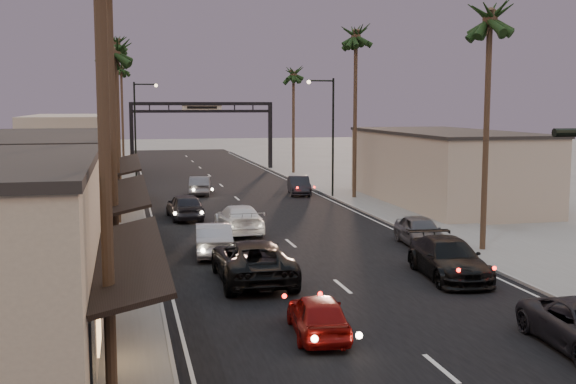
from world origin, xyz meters
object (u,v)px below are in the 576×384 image
palm_far (121,65)px  palm_lc (114,45)px  streetlight_right (329,127)px  curbside_black (449,259)px  palm_ld (116,39)px  palm_rc (293,70)px  palm_ra (490,10)px  oncoming_red (318,315)px  arch (202,118)px  oncoming_pickup (253,261)px  oncoming_silver (213,239)px  streetlight_left (138,124)px  palm_rb (356,31)px

palm_far → palm_lc: bearing=-90.4°
streetlight_right → curbside_black: 26.06m
palm_ld → palm_rc: bearing=27.6°
palm_ra → oncoming_red: (-11.11, -10.59, -10.77)m
arch → palm_rc: bearing=-34.9°
palm_ld → oncoming_pickup: palm_ld is taller
oncoming_silver → arch: bearing=-90.7°
palm_ra → streetlight_left: bearing=114.5°
palm_rb → oncoming_pickup: (-11.88, -23.40, -11.56)m
palm_ra → palm_rc: 40.01m
streetlight_left → oncoming_pickup: streetlight_left is taller
arch → oncoming_red: (-2.51, -56.59, -4.86)m
streetlight_left → palm_rb: 22.07m
curbside_black → oncoming_red: bearing=-134.8°
streetlight_right → oncoming_silver: streetlight_right is taller
palm_lc → palm_rc: bearing=58.4°
oncoming_silver → oncoming_red: bearing=102.3°
oncoming_pickup → oncoming_red: bearing=96.7°
palm_rb → curbside_black: (-3.94, -24.57, -11.61)m
palm_ld → palm_rb: (17.20, -11.00, 0.00)m
oncoming_red → palm_ld: bearing=-76.1°
palm_rc → oncoming_silver: size_ratio=2.60×
streetlight_right → palm_rb: size_ratio=0.63×
palm_ra → oncoming_red: bearing=-136.4°
palm_rb → oncoming_silver: bearing=-125.5°
palm_rc → oncoming_pickup: 46.01m
streetlight_left → palm_lc: palm_lc is taller
palm_ra → curbside_black: palm_ra is taller
arch → palm_ld: 18.61m
streetlight_right → streetlight_left: same height
palm_rb → curbside_black: 27.46m
oncoming_silver → palm_rc: bearing=-103.9°
oncoming_red → oncoming_pickup: 7.23m
palm_far → oncoming_pickup: 58.58m
streetlight_right → oncoming_silver: size_ratio=1.92×
streetlight_left → curbside_black: 40.52m
palm_rc → oncoming_pickup: size_ratio=1.99×
palm_far → oncoming_silver: (4.11, -51.90, -10.67)m
palm_ra → palm_rc: bearing=90.0°
palm_far → curbside_black: size_ratio=2.38×
streetlight_left → oncoming_pickup: size_ratio=1.47×
palm_far → palm_rb: bearing=-63.6°
palm_lc → oncoming_red: (6.09, -22.59, -9.80)m
palm_rc → palm_far: 21.97m
palm_far → oncoming_red: palm_far is taller
palm_ld → oncoming_silver: palm_ld is taller
oncoming_pickup → oncoming_silver: oncoming_pickup is taller
palm_ra → oncoming_red: 18.75m
palm_lc → palm_far: 42.01m
oncoming_pickup → palm_rb: bearing=-116.4°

